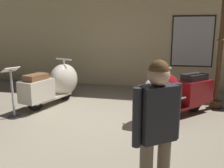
# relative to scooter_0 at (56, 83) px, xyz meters

# --- Properties ---
(ground_plane) EXTENTS (60.00, 60.00, 0.00)m
(ground_plane) POSITION_rel_scooter_0_xyz_m (1.38, -1.24, -0.50)
(ground_plane) COLOR gray
(showroom_back_wall) EXTENTS (18.00, 0.63, 3.91)m
(showroom_back_wall) POSITION_rel_scooter_0_xyz_m (1.54, 2.34, 1.46)
(showroom_back_wall) COLOR #CCB784
(showroom_back_wall) RESTS_ON ground
(scooter_0) EXTENTS (0.97, 1.85, 1.09)m
(scooter_0) POSITION_rel_scooter_0_xyz_m (0.00, 0.00, 0.00)
(scooter_0) COLOR black
(scooter_0) RESTS_ON ground
(scooter_1) EXTENTS (1.66, 1.72, 1.14)m
(scooter_1) POSITION_rel_scooter_0_xyz_m (2.82, -0.48, 0.02)
(scooter_1) COLOR black
(scooter_1) RESTS_ON ground
(lamppost) EXTENTS (0.28, 0.28, 3.00)m
(lamppost) POSITION_rel_scooter_0_xyz_m (3.85, 0.46, 1.13)
(lamppost) COLOR #472D19
(lamppost) RESTS_ON ground
(visitor_1) EXTENTS (0.44, 0.39, 1.56)m
(visitor_1) POSITION_rel_scooter_0_xyz_m (2.65, -3.32, 0.41)
(visitor_1) COLOR black
(visitor_1) RESTS_ON ground
(info_stanchion) EXTENTS (0.35, 0.39, 1.08)m
(info_stanchion) POSITION_rel_scooter_0_xyz_m (-0.41, -1.21, -0.04)
(info_stanchion) COLOR #333338
(info_stanchion) RESTS_ON ground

